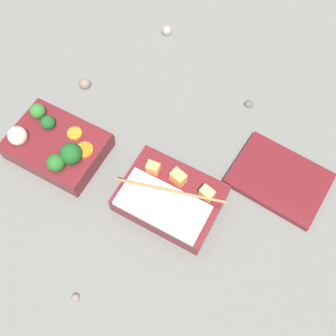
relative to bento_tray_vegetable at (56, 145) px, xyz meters
name	(u,v)px	position (x,y,z in m)	size (l,w,h in m)	color
ground_plane	(113,173)	(0.12, 0.01, -0.03)	(3.00, 3.00, 0.00)	slate
bento_tray_vegetable	(56,145)	(0.00, 0.00, 0.00)	(0.17, 0.13, 0.07)	maroon
bento_tray_rice	(170,199)	(0.24, 0.01, 0.00)	(0.19, 0.13, 0.07)	maroon
bento_lid	(279,179)	(0.40, 0.15, -0.02)	(0.17, 0.13, 0.01)	maroon
pebble_0	(249,103)	(0.28, 0.28, -0.02)	(0.02, 0.02, 0.02)	#595651
pebble_1	(85,84)	(-0.05, 0.16, -0.02)	(0.02, 0.02, 0.02)	#7A6B5B
pebble_2	(167,31)	(0.03, 0.38, -0.02)	(0.02, 0.02, 0.02)	gray
pebble_3	(75,297)	(0.18, -0.21, -0.02)	(0.01, 0.01, 0.01)	#7A6B5B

